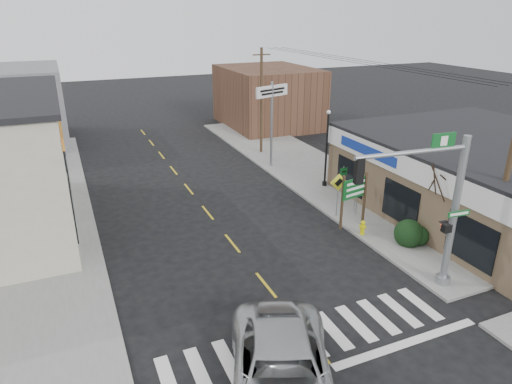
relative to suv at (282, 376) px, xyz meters
name	(u,v)px	position (x,y,z in m)	size (l,w,h in m)	color
ground	(314,345)	(2.08, 1.69, -0.91)	(140.00, 140.00, 0.00)	black
sidewalk_right	(333,184)	(11.08, 14.69, -0.84)	(6.00, 38.00, 0.13)	slate
sidewalk_left	(34,233)	(-6.92, 14.69, -0.84)	(6.00, 38.00, 0.13)	slate
center_line	(232,243)	(2.08, 9.69, -0.90)	(0.12, 56.00, 0.01)	gold
crosswalk	(308,337)	(2.08, 2.09, -0.90)	(11.00, 2.20, 0.01)	silver
thrift_store	(488,178)	(16.58, 7.69, 1.09)	(12.00, 14.00, 4.00)	brown
bldg_distant_right	(268,97)	(14.08, 31.69, 1.89)	(8.00, 10.00, 5.60)	brown
bldg_distant_left	(5,108)	(-8.92, 33.69, 2.29)	(9.00, 10.00, 6.40)	slate
suv	(282,376)	(0.00, 0.00, 0.00)	(3.01, 6.52, 1.81)	#B1B4B6
traffic_signal_pole	(442,200)	(8.05, 2.76, 3.08)	(5.12, 0.39, 6.49)	gray
guide_sign	(354,194)	(8.38, 8.67, 1.12)	(1.68, 0.14, 2.94)	#43311F
fire_hydrant	(363,227)	(8.38, 7.76, -0.36)	(0.24, 0.24, 0.77)	#D8CE06
ped_crossing_sign	(338,187)	(8.38, 10.15, 0.94)	(0.96, 0.07, 2.48)	gray
lamp_post	(328,143)	(10.34, 14.54, 2.08)	(0.64, 0.50, 4.91)	black
dance_center_sign	(272,102)	(8.82, 19.60, 3.83)	(2.84, 0.18, 6.04)	gray
bare_tree	(447,171)	(10.73, 5.19, 3.10)	(2.46, 2.46, 4.93)	black
shrub_front	(409,234)	(9.84, 6.08, -0.25)	(1.41, 1.41, 1.06)	black
shrub_back	(402,197)	(12.82, 10.10, -0.32)	(1.22, 1.22, 0.92)	black
utility_pole_near	(509,166)	(11.58, 2.92, 3.92)	(1.59, 0.24, 9.16)	#3F341A
utility_pole_far	(261,100)	(9.58, 23.09, 3.34)	(1.40, 0.21, 8.03)	#46361F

